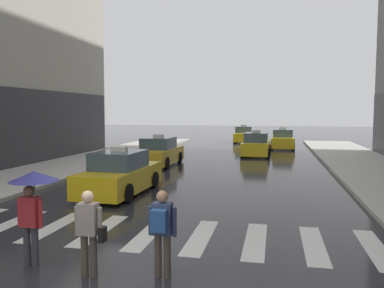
{
  "coord_description": "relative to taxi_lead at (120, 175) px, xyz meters",
  "views": [
    {
      "loc": [
        3.11,
        -6.28,
        3.11
      ],
      "look_at": [
        0.06,
        8.0,
        1.89
      ],
      "focal_mm": 36.3,
      "sensor_mm": 36.0,
      "label": 1
    }
  ],
  "objects": [
    {
      "name": "taxi_third",
      "position": [
        4.44,
        14.19,
        0.0
      ],
      "size": [
        1.99,
        4.57,
        1.8
      ],
      "color": "yellow",
      "rests_on": "ground"
    },
    {
      "name": "crosswalk_markings",
      "position": [
        2.61,
        -4.43,
        -0.72
      ],
      "size": [
        11.3,
        2.8,
        0.01
      ],
      "color": "silver",
      "rests_on": "ground"
    },
    {
      "name": "taxi_fourth",
      "position": [
        6.37,
        20.05,
        0.0
      ],
      "size": [
        1.94,
        4.55,
        1.8
      ],
      "color": "yellow",
      "rests_on": "ground"
    },
    {
      "name": "pedestrian_with_umbrella",
      "position": [
        1.03,
        -6.94,
        0.79
      ],
      "size": [
        0.96,
        0.96,
        1.94
      ],
      "color": "#333338",
      "rests_on": "ground"
    },
    {
      "name": "pedestrian_with_handbag",
      "position": [
        2.36,
        -7.18,
        0.21
      ],
      "size": [
        0.6,
        0.24,
        1.65
      ],
      "color": "#473D33",
      "rests_on": "ground"
    },
    {
      "name": "taxi_second",
      "position": [
        -0.85,
        7.84,
        0.0
      ],
      "size": [
        2.02,
        4.58,
        1.8
      ],
      "color": "gold",
      "rests_on": "ground"
    },
    {
      "name": "taxi_fifth",
      "position": [
        2.63,
        26.11,
        0.0
      ],
      "size": [
        2.01,
        4.58,
        1.8
      ],
      "color": "yellow",
      "rests_on": "ground"
    },
    {
      "name": "pedestrian_with_backpack",
      "position": [
        3.7,
        -6.91,
        0.25
      ],
      "size": [
        0.55,
        0.43,
        1.65
      ],
      "color": "#473D33",
      "rests_on": "ground"
    },
    {
      "name": "taxi_lead",
      "position": [
        0.0,
        0.0,
        0.0
      ],
      "size": [
        2.04,
        4.59,
        1.8
      ],
      "color": "yellow",
      "rests_on": "ground"
    },
    {
      "name": "ground_plane",
      "position": [
        2.61,
        -7.43,
        -0.72
      ],
      "size": [
        160.0,
        160.0,
        0.0
      ],
      "primitive_type": "plane",
      "color": "#26262B"
    }
  ]
}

